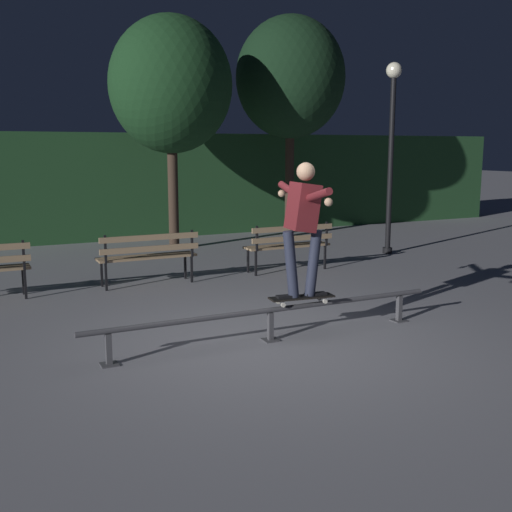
# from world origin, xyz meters

# --- Properties ---
(ground_plane) EXTENTS (90.00, 90.00, 0.00)m
(ground_plane) POSITION_xyz_m (0.00, 0.00, 0.00)
(ground_plane) COLOR gray
(hedge_backdrop) EXTENTS (24.00, 1.20, 2.56)m
(hedge_backdrop) POSITION_xyz_m (0.00, 9.14, 1.28)
(hedge_backdrop) COLOR #234C28
(hedge_backdrop) RESTS_ON ground
(grind_rail) EXTENTS (4.38, 0.18, 0.39)m
(grind_rail) POSITION_xyz_m (-0.00, 0.02, 0.31)
(grind_rail) COLOR #47474C
(grind_rail) RESTS_ON ground
(skateboard) EXTENTS (0.80, 0.29, 0.09)m
(skateboard) POSITION_xyz_m (0.41, 0.02, 0.46)
(skateboard) COLOR black
(skateboard) RESTS_ON grind_rail
(skateboarder) EXTENTS (0.63, 1.40, 1.56)m
(skateboarder) POSITION_xyz_m (0.41, 0.02, 1.40)
(skateboarder) COLOR black
(skateboarder) RESTS_ON skateboard
(park_bench_left_center) EXTENTS (1.60, 0.42, 0.88)m
(park_bench_left_center) POSITION_xyz_m (-0.43, 3.45, 0.54)
(park_bench_left_center) COLOR black
(park_bench_left_center) RESTS_ON ground
(park_bench_right_center) EXTENTS (1.60, 0.42, 0.88)m
(park_bench_right_center) POSITION_xyz_m (2.16, 3.45, 0.54)
(park_bench_right_center) COLOR black
(park_bench_right_center) RESTS_ON ground
(tree_far_right) EXTENTS (2.66, 2.66, 5.34)m
(tree_far_right) POSITION_xyz_m (4.38, 7.45, 3.87)
(tree_far_right) COLOR #3D2D23
(tree_far_right) RESTS_ON ground
(tree_behind_benches) EXTENTS (2.60, 2.60, 4.94)m
(tree_behind_benches) POSITION_xyz_m (1.11, 6.77, 3.50)
(tree_behind_benches) COLOR #3D2D23
(tree_behind_benches) RESTS_ON ground
(lamp_post_right) EXTENTS (0.32, 0.32, 3.90)m
(lamp_post_right) POSITION_xyz_m (4.99, 4.27, 2.48)
(lamp_post_right) COLOR black
(lamp_post_right) RESTS_ON ground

